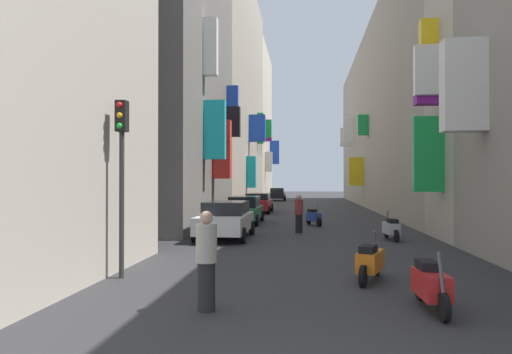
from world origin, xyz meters
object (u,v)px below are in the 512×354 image
Objects in this scene: scooter_silver at (391,228)px; pedestrian_crossing at (206,261)px; parked_car_black at (277,194)px; scooter_orange at (370,261)px; scooter_blue at (314,217)px; scooter_red at (431,284)px; parked_car_green at (244,209)px; pedestrian_near_left at (299,214)px; traffic_light_near_corner at (122,157)px; parked_car_white at (226,219)px; parked_car_red at (258,202)px.

pedestrian_crossing is (-5.13, -10.30, 0.43)m from scooter_silver.
scooter_orange is at bearing -83.58° from parked_car_black.
parked_car_black is at bearing 97.15° from scooter_blue.
parked_car_black is 2.14× the size of scooter_red.
scooter_red is (5.61, -16.24, -0.31)m from parked_car_green.
traffic_light_near_corner is at bearing -112.38° from pedestrian_near_left.
scooter_red is (5.49, -9.70, -0.32)m from parked_car_white.
scooter_silver is 11.51m from pedestrian_crossing.
pedestrian_crossing is at bearing -81.77° from parked_car_white.
scooter_silver is at bearing -62.08° from scooter_blue.
scooter_orange is 0.98× the size of scooter_silver.
scooter_orange is (4.86, -13.97, -0.31)m from parked_car_green.
parked_car_red is at bearing 103.10° from scooter_red.
scooter_red is 12.18m from pedestrian_near_left.
parked_car_green is 1.06× the size of parked_car_white.
parked_car_red is at bearing 90.96° from parked_car_green.
traffic_light_near_corner is at bearing -98.46° from parked_car_white.
parked_car_red is 13.21m from pedestrian_near_left.
pedestrian_crossing reaches higher than parked_car_red.
pedestrian_crossing is (1.74, -25.23, 0.14)m from parked_car_red.
parked_car_green reaches higher than scooter_blue.
parked_car_red is 22.88m from traffic_light_near_corner.
traffic_light_near_corner reaches higher than parked_car_green.
parked_car_red is 10.16m from scooter_blue.
parked_car_black is at bearing 95.23° from pedestrian_near_left.
parked_car_green is at bearing -89.04° from parked_car_red.
parked_car_black is at bearing 97.03° from scooter_red.
scooter_orange is 6.39m from traffic_light_near_corner.
parked_car_white reaches higher than scooter_orange.
scooter_red is 7.34m from traffic_light_near_corner.
scooter_blue is at bearing 117.92° from scooter_silver.
parked_car_white is 11.15m from scooter_red.
parked_car_black is at bearing 96.42° from scooter_orange.
parked_car_red is at bearing 87.76° from traffic_light_near_corner.
pedestrian_crossing is at bearing -96.75° from pedestrian_near_left.
scooter_red is (0.75, -2.27, 0.00)m from scooter_orange.
parked_car_black reaches higher than parked_car_green.
parked_car_green is at bearing 109.05° from scooter_red.
scooter_red is at bearing -16.40° from traffic_light_near_corner.
scooter_blue is at bearing 70.24° from traffic_light_near_corner.
parked_car_red is 2.57× the size of scooter_blue.
parked_car_green is 2.39× the size of scooter_red.
scooter_red is at bearing -70.95° from parked_car_green.
parked_car_white is at bearing -88.95° from parked_car_green.
scooter_blue and scooter_silver have the same top height.
parked_car_black is 2.31× the size of scooter_blue.
parked_car_red is 16.43m from scooter_silver.
scooter_blue is at bearing 78.27° from pedestrian_near_left.
parked_car_red is 1.00× the size of parked_car_green.
scooter_red is at bearing -71.70° from scooter_orange.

